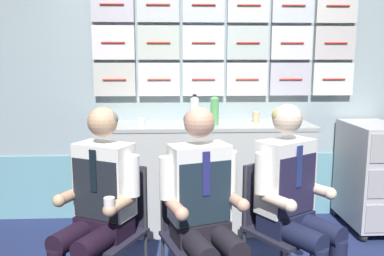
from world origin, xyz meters
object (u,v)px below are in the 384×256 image
service_trolley (370,173)px  crew_member_left (96,203)px  water_bottle_short (195,109)px  folding_chair_right (194,221)px  folding_chair_by_counter (274,214)px  folding_chair_left (114,217)px  coffee_cup_spare (256,117)px  crew_member_by_counter (295,197)px  crew_member_right (205,206)px

service_trolley → crew_member_left: size_ratio=0.78×
water_bottle_short → crew_member_left: bearing=-116.7°
crew_member_left → folding_chair_right: crew_member_left is taller
service_trolley → water_bottle_short: size_ratio=3.77×
service_trolley → folding_chair_by_counter: 1.44m
crew_member_left → water_bottle_short: crew_member_left is taller
water_bottle_short → folding_chair_right: bearing=-93.1°
crew_member_left → water_bottle_short: (0.64, 1.28, 0.39)m
folding_chair_by_counter → service_trolley: bearing=40.4°
folding_chair_left → coffee_cup_spare: size_ratio=9.52×
crew_member_by_counter → water_bottle_short: size_ratio=4.89×
crew_member_by_counter → water_bottle_short: (-0.54, 1.26, 0.39)m
service_trolley → crew_member_left: crew_member_left is taller
folding_chair_right → water_bottle_short: (0.07, 1.22, 0.54)m
folding_chair_right → coffee_cup_spare: size_ratio=9.52×
folding_chair_right → crew_member_right: bearing=-71.8°
folding_chair_left → water_bottle_short: water_bottle_short is taller
crew_member_right → folding_chair_by_counter: bearing=28.4°
crew_member_left → folding_chair_by_counter: 1.12m
service_trolley → crew_member_left: bearing=-153.5°
coffee_cup_spare → crew_member_left: bearing=-132.9°
coffee_cup_spare → water_bottle_short: bearing=-178.8°
folding_chair_by_counter → coffee_cup_spare: size_ratio=9.52×
crew_member_right → crew_member_by_counter: bearing=11.9°
crew_member_left → coffee_cup_spare: 1.80m
crew_member_right → water_bottle_short: bearing=89.4°
crew_member_right → folding_chair_by_counter: crew_member_right is taller
folding_chair_right → water_bottle_short: 1.34m
crew_member_right → water_bottle_short: crew_member_right is taller
folding_chair_right → crew_member_right: 0.22m
crew_member_by_counter → folding_chair_by_counter: bearing=122.6°
folding_chair_left → water_bottle_short: (0.57, 1.14, 0.54)m
folding_chair_left → crew_member_left: bearing=-117.0°
crew_member_right → crew_member_by_counter: 0.57m
service_trolley → folding_chair_left: (-2.12, -0.95, 0.02)m
service_trolley → folding_chair_left: service_trolley is taller
crew_member_left → crew_member_by_counter: crew_member_by_counter is taller
folding_chair_by_counter → folding_chair_right: bearing=-169.2°
crew_member_left → folding_chair_left: bearing=63.0°
service_trolley → crew_member_right: 1.98m
crew_member_right → water_bottle_short: 1.43m
folding_chair_left → crew_member_left: (-0.07, -0.15, 0.15)m
folding_chair_right → crew_member_by_counter: (0.61, -0.04, 0.16)m
crew_member_by_counter → water_bottle_short: 1.42m
folding_chair_left → crew_member_left: 0.22m
crew_member_left → crew_member_right: bearing=-8.5°
folding_chair_left → folding_chair_right: size_ratio=1.00×
crew_member_left → service_trolley: bearing=26.5°
folding_chair_left → crew_member_by_counter: (1.11, -0.12, 0.16)m
crew_member_by_counter → service_trolley: bearing=46.7°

